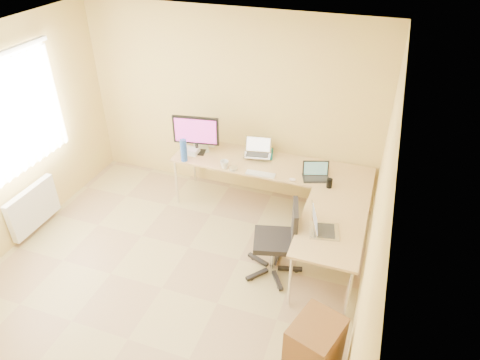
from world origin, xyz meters
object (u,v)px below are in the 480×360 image
(laptop_return, at_px, (325,223))
(laptop_center, at_px, (258,148))
(laptop_black, at_px, (317,172))
(monitor, at_px, (196,135))
(cabinet, at_px, (314,350))
(mug, at_px, (224,164))
(keyboard, at_px, (260,174))
(desk_main, at_px, (270,187))
(desk_return, at_px, (329,249))
(water_bottle, at_px, (184,150))
(desk_fan, at_px, (212,137))
(office_chair, at_px, (274,238))

(laptop_return, bearing_deg, laptop_center, 30.67)
(laptop_black, bearing_deg, laptop_center, 144.90)
(monitor, bearing_deg, cabinet, -56.29)
(laptop_return, bearing_deg, monitor, 48.73)
(laptop_black, xyz_separation_m, mug, (-1.18, -0.14, -0.05))
(monitor, distance_m, mug, 0.61)
(keyboard, bearing_deg, desk_main, 76.89)
(desk_main, bearing_deg, desk_return, -45.73)
(water_bottle, distance_m, desk_fan, 0.54)
(mug, distance_m, water_bottle, 0.59)
(cabinet, bearing_deg, desk_fan, 146.30)
(monitor, height_order, laptop_return, monitor)
(desk_fan, xyz_separation_m, laptop_return, (1.84, -1.36, -0.02))
(laptop_black, height_order, water_bottle, water_bottle)
(desk_main, distance_m, desk_return, 1.40)
(desk_return, height_order, laptop_black, laptop_black)
(desk_return, relative_size, cabinet, 2.00)
(laptop_black, relative_size, laptop_return, 0.91)
(desk_main, relative_size, laptop_black, 8.02)
(water_bottle, bearing_deg, laptop_black, 4.44)
(water_bottle, bearing_deg, desk_return, -18.49)
(keyboard, relative_size, office_chair, 0.40)
(desk_return, bearing_deg, laptop_center, 137.72)
(mug, distance_m, cabinet, 2.64)
(desk_main, xyz_separation_m, office_chair, (0.37, -1.17, 0.14))
(laptop_center, bearing_deg, monitor, 178.26)
(desk_main, height_order, mug, mug)
(water_bottle, xyz_separation_m, office_chair, (1.50, -0.87, -0.39))
(mug, distance_m, desk_fan, 0.63)
(keyboard, bearing_deg, laptop_center, 110.70)
(desk_return, relative_size, mug, 11.59)
(laptop_return, bearing_deg, cabinet, 176.00)
(desk_return, relative_size, water_bottle, 4.14)
(office_chair, bearing_deg, laptop_black, 60.97)
(laptop_return, height_order, cabinet, laptop_return)
(desk_return, relative_size, laptop_return, 3.57)
(water_bottle, relative_size, laptop_return, 0.86)
(keyboard, xyz_separation_m, mug, (-0.49, 0.00, 0.04))
(desk_main, height_order, desk_fan, desk_fan)
(office_chair, bearing_deg, cabinet, -73.66)
(desk_main, distance_m, keyboard, 0.48)
(laptop_black, relative_size, mug, 2.95)
(mug, bearing_deg, desk_fan, 127.05)
(laptop_center, relative_size, office_chair, 0.38)
(water_bottle, bearing_deg, desk_fan, 67.96)
(water_bottle, height_order, office_chair, water_bottle)
(mug, relative_size, water_bottle, 0.36)
(keyboard, relative_size, cabinet, 0.58)
(desk_return, bearing_deg, monitor, 154.67)
(monitor, bearing_deg, desk_main, -6.89)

